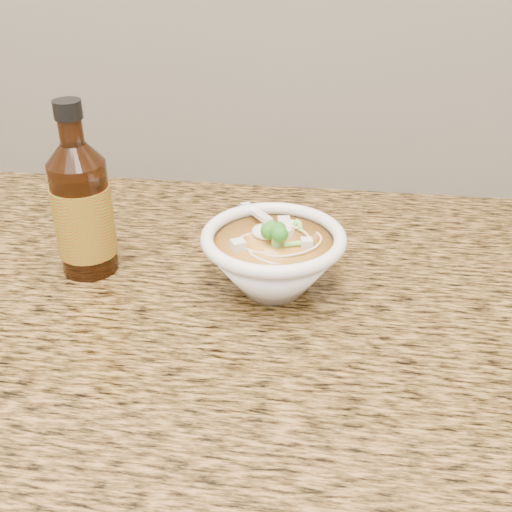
# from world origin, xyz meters

# --- Properties ---
(counter_slab) EXTENTS (4.00, 0.68, 0.04)m
(counter_slab) POSITION_xyz_m (0.00, 1.68, 0.88)
(counter_slab) COLOR olive
(counter_slab) RESTS_ON cabinet
(soup_bowl) EXTENTS (0.17, 0.18, 0.09)m
(soup_bowl) POSITION_xyz_m (0.12, 1.69, 0.94)
(soup_bowl) COLOR white
(soup_bowl) RESTS_ON counter_slab
(hot_sauce_bottle) EXTENTS (0.09, 0.09, 0.21)m
(hot_sauce_bottle) POSITION_xyz_m (-0.11, 1.70, 0.98)
(hot_sauce_bottle) COLOR #351707
(hot_sauce_bottle) RESTS_ON counter_slab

